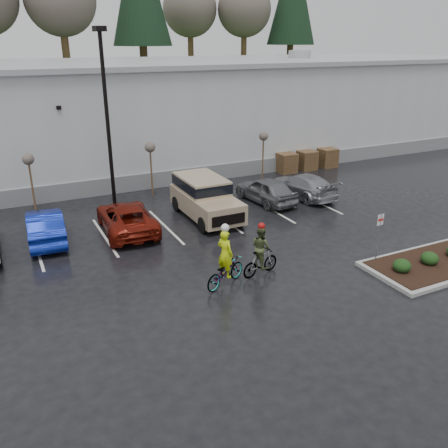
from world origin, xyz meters
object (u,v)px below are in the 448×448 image
sapling_east (263,139)px  car_red (127,218)px  pallet_stack_a (286,163)px  pallet_stack_b (307,160)px  suv_tan (206,199)px  cyclist_olive (261,256)px  car_blue (45,226)px  car_grey (266,190)px  fire_lane_sign (379,232)px  cyclist_hivis (225,266)px  sapling_mid (150,150)px  pallet_stack_c (327,158)px  lamppost (106,101)px  sapling_west (29,162)px  car_far_silver (303,185)px

sapling_east → car_red: size_ratio=0.64×
pallet_stack_a → pallet_stack_b: size_ratio=1.00×
suv_tan → cyclist_olive: cyclist_olive is taller
car_blue → car_grey: size_ratio=1.04×
fire_lane_sign → cyclist_hivis: (-6.30, 1.18, -0.65)m
car_grey → cyclist_hivis: size_ratio=1.72×
cyclist_hivis → cyclist_olive: bearing=-110.0°
sapling_mid → sapling_east: same height
cyclist_olive → car_grey: bearing=-44.5°
pallet_stack_b → car_blue: bearing=-163.8°
sapling_east → car_grey: (-2.12, -3.96, -2.01)m
pallet_stack_c → car_grey: (-8.12, -4.96, 0.05)m
pallet_stack_a → pallet_stack_c: same height
lamppost → car_grey: lamppost is taller
suv_tan → cyclist_olive: size_ratio=2.34×
lamppost → sapling_west: (-4.00, 1.00, -2.96)m
sapling_east → car_red: (-10.34, -4.76, -2.04)m
car_grey → cyclist_hivis: 9.98m
car_red → car_far_silver: car_red is taller
lamppost → suv_tan: size_ratio=1.81×
cyclist_olive → car_red: bearing=14.9°
fire_lane_sign → car_red: size_ratio=0.44×
sapling_east → fire_lane_sign: (-2.20, -12.80, -1.32)m
sapling_west → pallet_stack_c: (20.00, 1.00, -2.05)m
sapling_east → suv_tan: bearing=-142.2°
pallet_stack_c → car_far_silver: bearing=-138.4°
sapling_mid → pallet_stack_a: size_ratio=2.37×
pallet_stack_a → car_grey: (-4.62, -4.96, 0.05)m
pallet_stack_c → suv_tan: bearing=-154.5°
car_far_silver → suv_tan: bearing=1.1°
sapling_east → car_far_silver: bearing=-85.1°
car_red → car_grey: (8.22, 0.80, 0.03)m
fire_lane_sign → cyclist_olive: fire_lane_sign is taller
pallet_stack_b → sapling_mid: bearing=-175.1°
sapling_west → car_red: sapling_west is taller
cyclist_hivis → pallet_stack_a: bearing=-65.5°
lamppost → car_blue: 7.14m
sapling_west → fire_lane_sign: bearing=-47.3°
pallet_stack_a → car_blue: bearing=-162.3°
pallet_stack_b → cyclist_olive: bearing=-131.6°
sapling_west → cyclist_olive: bearing=-58.3°
sapling_east → cyclist_hivis: sapling_east is taller
pallet_stack_b → car_far_silver: (-3.86, -5.01, 0.00)m
fire_lane_sign → cyclist_hivis: cyclist_hivis is taller
fire_lane_sign → car_grey: bearing=89.5°
sapling_mid → fire_lane_sign: sapling_mid is taller
sapling_mid → pallet_stack_b: size_ratio=2.37×
pallet_stack_a → cyclist_olive: cyclist_olive is taller
sapling_east → sapling_mid: bearing=180.0°
suv_tan → pallet_stack_b: bearing=29.2°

